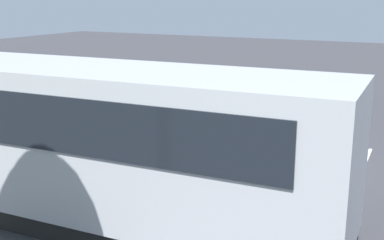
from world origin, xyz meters
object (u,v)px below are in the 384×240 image
(spectator_left, at_px, (214,145))
(parked_motorcycle_silver, at_px, (253,185))
(spectator_centre, at_px, (177,140))
(spectator_right, at_px, (151,137))
(spectator_far_right, at_px, (115,132))
(stunt_motorcycle, at_px, (175,112))
(tour_bus, at_px, (111,149))
(spectator_far_left, at_px, (257,149))

(spectator_left, relative_size, parked_motorcycle_silver, 0.86)
(spectator_centre, bearing_deg, spectator_left, -178.62)
(spectator_left, xyz_separation_m, spectator_right, (1.77, 0.07, -0.01))
(spectator_right, bearing_deg, spectator_far_right, -3.98)
(stunt_motorcycle, bearing_deg, spectator_far_right, 97.06)
(tour_bus, relative_size, spectator_right, 5.43)
(spectator_far_left, relative_size, spectator_right, 1.02)
(spectator_far_left, distance_m, spectator_right, 2.85)
(spectator_far_left, bearing_deg, parked_motorcycle_silver, 105.02)
(spectator_centre, relative_size, spectator_right, 1.00)
(tour_bus, height_order, spectator_left, tour_bus)
(spectator_far_left, bearing_deg, stunt_motorcycle, -42.73)
(spectator_left, xyz_separation_m, spectator_centre, (1.02, 0.02, -0.01))
(spectator_centre, distance_m, spectator_far_right, 1.96)
(parked_motorcycle_silver, bearing_deg, tour_bus, 46.43)
(tour_bus, height_order, stunt_motorcycle, tour_bus)
(tour_bus, distance_m, spectator_left, 3.15)
(spectator_right, distance_m, parked_motorcycle_silver, 3.18)
(spectator_far_right, distance_m, stunt_motorcycle, 4.38)
(tour_bus, distance_m, parked_motorcycle_silver, 3.34)
(tour_bus, relative_size, parked_motorcycle_silver, 4.63)
(spectator_centre, height_order, spectator_far_right, spectator_centre)
(tour_bus, height_order, parked_motorcycle_silver, tour_bus)
(spectator_far_right, relative_size, parked_motorcycle_silver, 0.81)
(spectator_centre, distance_m, stunt_motorcycle, 5.05)
(spectator_centre, bearing_deg, spectator_far_left, -176.36)
(spectator_far_left, xyz_separation_m, spectator_centre, (2.09, 0.13, -0.03))
(spectator_left, relative_size, spectator_right, 1.01)
(spectator_left, bearing_deg, spectator_right, 2.19)
(spectator_far_left, xyz_separation_m, spectator_left, (1.07, 0.11, -0.02))
(tour_bus, distance_m, spectator_centre, 3.01)
(spectator_far_right, bearing_deg, stunt_motorcycle, -82.94)
(spectator_far_right, height_order, parked_motorcycle_silver, spectator_far_right)
(spectator_far_right, xyz_separation_m, stunt_motorcycle, (0.54, -4.33, -0.38))
(spectator_centre, height_order, stunt_motorcycle, spectator_centre)
(spectator_far_left, relative_size, spectator_centre, 1.02)
(spectator_right, bearing_deg, spectator_left, -177.81)
(spectator_right, relative_size, stunt_motorcycle, 0.86)
(spectator_left, height_order, stunt_motorcycle, spectator_left)
(tour_bus, bearing_deg, parked_motorcycle_silver, -133.57)
(spectator_centre, xyz_separation_m, spectator_right, (0.76, 0.04, 0.00))
(spectator_centre, relative_size, parked_motorcycle_silver, 0.85)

